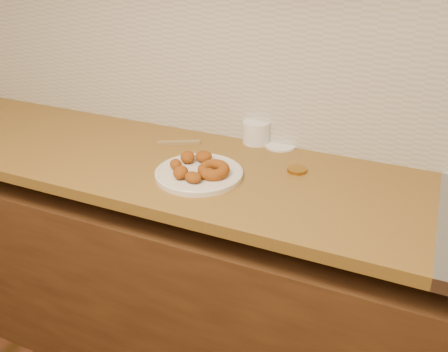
{
  "coord_description": "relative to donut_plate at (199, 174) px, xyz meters",
  "views": [
    {
      "loc": [
        0.41,
        0.38,
        1.62
      ],
      "look_at": [
        -0.14,
        1.61,
        0.93
      ],
      "focal_mm": 38.0,
      "sensor_mm": 36.0,
      "label": 1
    }
  ],
  "objects": [
    {
      "name": "butcher_block",
      "position": [
        -0.41,
        0.06,
        -0.03
      ],
      "size": [
        2.3,
        0.62,
        0.04
      ],
      "primitive_type": "cube",
      "color": "olive",
      "rests_on": "base_cabinet"
    },
    {
      "name": "plastic_tub",
      "position": [
        0.07,
        0.34,
        0.03
      ],
      "size": [
        0.11,
        0.11,
        0.09
      ],
      "primitive_type": "cylinder",
      "rotation": [
        0.0,
        0.0,
        0.08
      ],
      "color": "white",
      "rests_on": "butcher_block"
    },
    {
      "name": "wall_back",
      "position": [
        0.24,
        0.37,
        0.44
      ],
      "size": [
        4.0,
        0.02,
        2.7
      ],
      "primitive_type": "cube",
      "color": "#C2B595",
      "rests_on": "ground"
    },
    {
      "name": "donut_plate",
      "position": [
        0.0,
        0.0,
        0.0
      ],
      "size": [
        0.29,
        0.29,
        0.02
      ],
      "primitive_type": "cylinder",
      "color": "silver",
      "rests_on": "butcher_block"
    },
    {
      "name": "brass_jar_lid",
      "position": [
        0.29,
        0.17,
        -0.0
      ],
      "size": [
        0.08,
        0.08,
        0.01
      ],
      "primitive_type": "cylinder",
      "rotation": [
        0.0,
        0.0,
        0.32
      ],
      "color": "#A16E22",
      "rests_on": "butcher_block"
    },
    {
      "name": "wooden_utensil",
      "position": [
        -0.19,
        0.21,
        -0.0
      ],
      "size": [
        0.15,
        0.09,
        0.01
      ],
      "primitive_type": "cube",
      "rotation": [
        0.0,
        0.0,
        0.48
      ],
      "color": "olive",
      "rests_on": "butcher_block"
    },
    {
      "name": "backsplash",
      "position": [
        0.24,
        0.36,
        0.29
      ],
      "size": [
        3.6,
        0.02,
        0.6
      ],
      "primitive_type": "cube",
      "color": "beige",
      "rests_on": "wall_back"
    },
    {
      "name": "tub_lid",
      "position": [
        0.17,
        0.34,
        -0.0
      ],
      "size": [
        0.14,
        0.14,
        0.01
      ],
      "primitive_type": "cylinder",
      "rotation": [
        0.0,
        0.0,
        0.17
      ],
      "color": "white",
      "rests_on": "butcher_block"
    },
    {
      "name": "fried_dough_chunks",
      "position": [
        -0.02,
        -0.01,
        0.03
      ],
      "size": [
        0.19,
        0.22,
        0.04
      ],
      "color": "#8C4B0E",
      "rests_on": "donut_plate"
    },
    {
      "name": "ring_donut",
      "position": [
        0.05,
        -0.0,
        0.03
      ],
      "size": [
        0.12,
        0.12,
        0.05
      ],
      "primitive_type": "torus",
      "rotation": [
        0.1,
        0.0,
        0.09
      ],
      "color": "#8C4B0E",
      "rests_on": "donut_plate"
    },
    {
      "name": "base_cabinet",
      "position": [
        0.24,
        0.06,
        -0.52
      ],
      "size": [
        3.6,
        0.6,
        0.77
      ],
      "primitive_type": "cube",
      "color": "#563419",
      "rests_on": "floor"
    }
  ]
}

